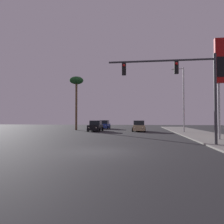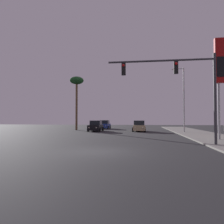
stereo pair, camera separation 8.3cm
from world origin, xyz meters
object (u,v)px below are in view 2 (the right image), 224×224
Objects in this scene: traffic_light_mast at (182,80)px; palm_tree_mid at (77,84)px; car_blue at (105,125)px; car_tan at (139,126)px; street_lamp at (183,96)px; car_black at (96,126)px.

palm_tree_mid is (-14.22, 20.32, 3.35)m from traffic_light_mast.
car_blue is 10.93m from car_tan.
street_lamp is 17.99m from palm_tree_mid.
car_tan is 0.48× the size of street_lamp.
car_tan is 13.28m from palm_tree_mid.
street_lamp is 0.97× the size of palm_tree_mid.
street_lamp reaches higher than car_tan.
car_black is 1.00× the size of car_blue.
car_blue is at bearing 57.33° from palm_tree_mid.
traffic_light_mast is at bearing 119.25° from car_black.
traffic_light_mast is at bearing -55.01° from palm_tree_mid.
traffic_light_mast is 0.83× the size of palm_tree_mid.
palm_tree_mid is (-10.80, 2.39, 7.34)m from car_tan.
palm_tree_mid is (-3.90, -6.08, 7.34)m from car_blue.
car_tan is (6.91, -8.47, 0.00)m from car_blue.
palm_tree_mid reaches higher than car_blue.
traffic_light_mast is 15.34m from street_lamp.
car_black is 20.65m from traffic_light_mast.
car_tan is 18.68m from traffic_light_mast.
palm_tree_mid reaches higher than car_tan.
traffic_light_mast reaches higher than car_black.
car_blue is 28.62m from traffic_light_mast.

